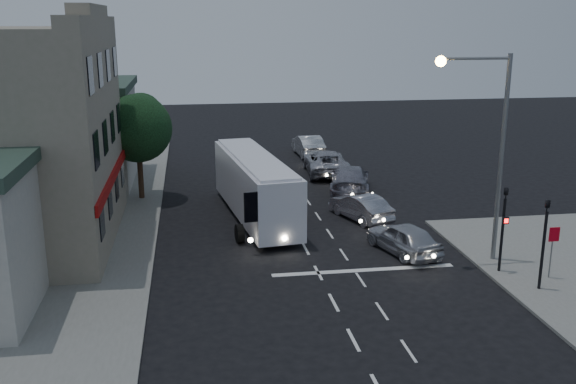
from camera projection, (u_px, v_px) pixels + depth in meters
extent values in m
plane|color=black|center=(328.00, 292.00, 25.44)|extent=(120.00, 120.00, 0.00)
cube|color=slate|center=(32.00, 241.00, 31.15)|extent=(12.00, 50.00, 0.12)
cube|color=silver|center=(353.00, 340.00, 21.62)|extent=(0.12, 1.60, 0.01)
cube|color=silver|center=(334.00, 302.00, 24.48)|extent=(0.12, 1.60, 0.01)
cube|color=silver|center=(318.00, 273.00, 27.35)|extent=(0.12, 1.60, 0.01)
cube|color=silver|center=(306.00, 249.00, 30.21)|extent=(0.12, 1.60, 0.01)
cube|color=silver|center=(295.00, 229.00, 33.07)|extent=(0.12, 1.60, 0.01)
cube|color=silver|center=(287.00, 212.00, 35.94)|extent=(0.12, 1.60, 0.01)
cube|color=silver|center=(279.00, 198.00, 38.80)|extent=(0.12, 1.60, 0.01)
cube|color=silver|center=(273.00, 186.00, 41.66)|extent=(0.12, 1.60, 0.01)
cube|color=silver|center=(409.00, 351.00, 20.90)|extent=(0.10, 1.50, 0.01)
cube|color=silver|center=(382.00, 311.00, 23.76)|extent=(0.10, 1.50, 0.01)
cube|color=silver|center=(361.00, 280.00, 26.63)|extent=(0.10, 1.50, 0.01)
cube|color=silver|center=(344.00, 254.00, 29.49)|extent=(0.10, 1.50, 0.01)
cube|color=silver|center=(330.00, 234.00, 32.35)|extent=(0.10, 1.50, 0.01)
cube|color=silver|center=(318.00, 216.00, 35.22)|extent=(0.10, 1.50, 0.01)
cube|color=silver|center=(308.00, 202.00, 38.08)|extent=(0.10, 1.50, 0.01)
cube|color=silver|center=(300.00, 189.00, 40.94)|extent=(0.10, 1.50, 0.01)
cube|color=silver|center=(292.00, 178.00, 43.81)|extent=(0.10, 1.50, 0.01)
cube|color=silver|center=(364.00, 270.00, 27.64)|extent=(8.00, 0.35, 0.01)
cube|color=white|center=(255.00, 186.00, 34.49)|extent=(3.75, 11.39, 2.98)
cube|color=white|center=(254.00, 158.00, 34.10)|extent=(3.33, 10.97, 0.17)
cube|color=black|center=(267.00, 206.00, 29.08)|extent=(2.14, 0.39, 1.40)
cube|color=black|center=(275.00, 172.00, 34.95)|extent=(1.24, 9.24, 0.84)
cube|color=black|center=(232.00, 173.00, 34.61)|extent=(1.24, 9.24, 0.84)
cube|color=#921700|center=(274.00, 188.00, 35.67)|extent=(0.69, 5.09, 1.30)
cube|color=#921700|center=(232.00, 190.00, 35.32)|extent=(0.69, 5.09, 1.30)
cylinder|color=black|center=(240.00, 234.00, 30.94)|extent=(0.44, 0.97, 0.93)
cylinder|color=black|center=(287.00, 231.00, 31.28)|extent=(0.44, 0.97, 0.93)
cylinder|color=black|center=(231.00, 199.00, 36.90)|extent=(0.44, 0.97, 0.93)
cylinder|color=black|center=(271.00, 197.00, 37.24)|extent=(0.44, 0.97, 0.93)
cylinder|color=black|center=(229.00, 192.00, 38.41)|extent=(0.44, 0.97, 0.93)
cylinder|color=black|center=(268.00, 190.00, 38.75)|extent=(0.44, 0.97, 0.93)
cylinder|color=#FFF2CC|center=(251.00, 240.00, 29.32)|extent=(0.25, 0.08, 0.24)
cylinder|color=#FFF2CC|center=(285.00, 238.00, 29.55)|extent=(0.25, 0.08, 0.24)
imported|color=#B4B6BE|center=(404.00, 238.00, 29.52)|extent=(2.86, 4.59, 1.46)
imported|color=#9D9CA7|center=(361.00, 207.00, 34.51)|extent=(2.84, 4.51, 1.40)
imported|color=gray|center=(350.00, 179.00, 40.04)|extent=(3.74, 6.19, 1.68)
imported|color=#A2A1AA|center=(326.00, 162.00, 44.71)|extent=(3.24, 6.20, 1.67)
imported|color=silver|center=(308.00, 146.00, 50.68)|extent=(1.93, 5.09, 1.66)
cylinder|color=black|center=(502.00, 235.00, 26.87)|extent=(0.12, 0.12, 3.20)
imported|color=black|center=(506.00, 188.00, 26.34)|extent=(0.15, 0.18, 0.90)
cube|color=black|center=(506.00, 220.00, 26.52)|extent=(0.25, 0.12, 0.30)
cube|color=#FF0C0C|center=(506.00, 221.00, 26.45)|extent=(0.16, 0.02, 0.18)
cylinder|color=black|center=(543.00, 250.00, 25.07)|extent=(0.12, 0.12, 3.20)
imported|color=black|center=(548.00, 200.00, 24.53)|extent=(0.18, 0.15, 0.90)
cylinder|color=slate|center=(551.00, 255.00, 26.32)|extent=(0.06, 0.06, 2.00)
cube|color=#C00012|center=(554.00, 234.00, 26.02)|extent=(0.45, 0.03, 0.60)
cylinder|color=slate|center=(501.00, 160.00, 27.51)|extent=(0.20, 0.20, 9.00)
cylinder|color=slate|center=(476.00, 58.00, 26.18)|extent=(3.00, 0.12, 0.12)
sphere|color=#FFBF59|center=(441.00, 61.00, 25.98)|extent=(0.44, 0.44, 0.44)
cube|color=gray|center=(89.00, 22.00, 28.99)|extent=(1.00, 12.00, 0.50)
cube|color=gray|center=(88.00, 10.00, 28.86)|extent=(1.00, 6.00, 0.50)
cube|color=#930B0A|center=(113.00, 177.00, 30.95)|extent=(0.15, 12.00, 0.50)
cube|color=black|center=(102.00, 220.00, 26.86)|extent=(0.06, 1.30, 1.50)
cube|color=black|center=(110.00, 201.00, 29.72)|extent=(0.06, 1.30, 1.50)
cube|color=black|center=(117.00, 185.00, 32.58)|extent=(0.06, 1.30, 1.50)
cube|color=black|center=(122.00, 172.00, 35.45)|extent=(0.06, 1.30, 1.50)
cube|color=black|center=(96.00, 150.00, 26.08)|extent=(0.06, 1.30, 1.50)
cube|color=black|center=(105.00, 137.00, 28.94)|extent=(0.06, 1.30, 1.50)
cube|color=black|center=(112.00, 127.00, 31.81)|extent=(0.06, 1.30, 1.50)
cube|color=black|center=(119.00, 118.00, 34.67)|extent=(0.06, 1.30, 1.50)
cube|color=black|center=(90.00, 75.00, 25.30)|extent=(0.06, 1.30, 1.50)
cube|color=black|center=(100.00, 70.00, 28.16)|extent=(0.06, 1.30, 1.50)
cube|color=black|center=(108.00, 65.00, 31.03)|extent=(0.06, 1.30, 1.50)
cube|color=black|center=(115.00, 61.00, 33.89)|extent=(0.06, 1.30, 1.50)
cube|color=#B5AFA6|center=(61.00, 136.00, 41.73)|extent=(9.00, 9.00, 6.00)
cube|color=#2C4035|center=(57.00, 86.00, 40.89)|extent=(9.40, 9.40, 0.50)
cylinder|color=black|center=(141.00, 175.00, 38.16)|extent=(0.32, 0.32, 2.80)
sphere|color=black|center=(138.00, 128.00, 37.43)|extent=(4.00, 4.00, 4.00)
sphere|color=#205127|center=(141.00, 115.00, 37.85)|extent=(2.60, 2.60, 2.60)
sphere|color=black|center=(131.00, 123.00, 36.71)|extent=(2.40, 2.40, 2.40)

